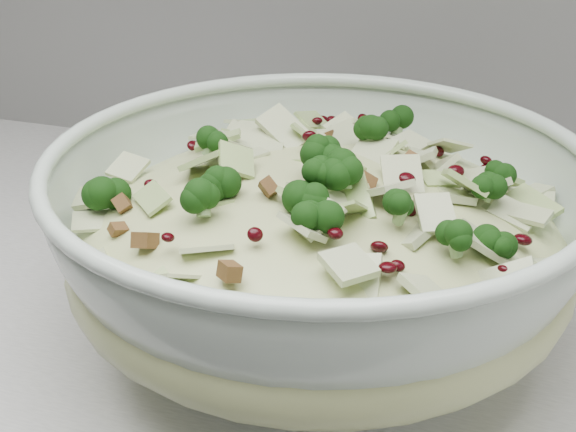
# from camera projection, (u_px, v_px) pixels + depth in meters

# --- Properties ---
(mixing_bowl) EXTENTS (0.54, 0.54, 0.16)m
(mixing_bowl) POSITION_uv_depth(u_px,v_px,m) (319.00, 248.00, 0.61)
(mixing_bowl) COLOR #B8CABB
(mixing_bowl) RESTS_ON counter
(salad) EXTENTS (0.51, 0.51, 0.16)m
(salad) POSITION_uv_depth(u_px,v_px,m) (319.00, 217.00, 0.60)
(salad) COLOR #C8CD8C
(salad) RESTS_ON mixing_bowl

